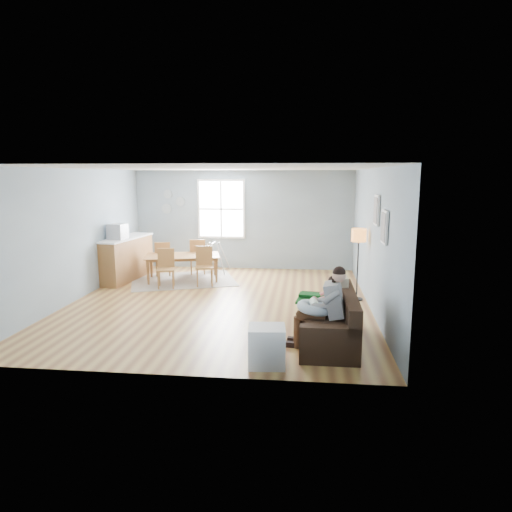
# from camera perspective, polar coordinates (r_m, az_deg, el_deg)

# --- Properties ---
(room) EXTENTS (8.40, 9.40, 3.90)m
(room) POSITION_cam_1_polar(r_m,az_deg,el_deg) (9.08, -4.71, 9.13)
(room) COLOR #935D34
(window) EXTENTS (1.32, 0.08, 1.62)m
(window) POSITION_cam_1_polar(r_m,az_deg,el_deg) (12.62, -4.36, 5.88)
(window) COLOR white
(window) RESTS_ON room
(pictures) EXTENTS (0.05, 1.34, 0.74)m
(pictures) POSITION_cam_1_polar(r_m,az_deg,el_deg) (7.99, 15.27, 4.59)
(pictures) COLOR white
(pictures) RESTS_ON room
(wall_plates) EXTENTS (0.67, 0.02, 0.66)m
(wall_plates) POSITION_cam_1_polar(r_m,az_deg,el_deg) (12.95, -10.52, 6.64)
(wall_plates) COLOR #9EB3BE
(wall_plates) RESTS_ON room
(sofa) EXTENTS (0.84, 1.96, 0.79)m
(sofa) POSITION_cam_1_polar(r_m,az_deg,el_deg) (7.27, 9.37, -8.39)
(sofa) COLOR black
(sofa) RESTS_ON room
(green_throw) EXTENTS (0.99, 0.87, 0.04)m
(green_throw) POSITION_cam_1_polar(r_m,az_deg,el_deg) (7.82, 8.63, -5.32)
(green_throw) COLOR #125121
(green_throw) RESTS_ON sofa
(beige_pillow) EXTENTS (0.14, 0.46, 0.45)m
(beige_pillow) POSITION_cam_1_polar(r_m,az_deg,el_deg) (7.65, 10.80, -4.13)
(beige_pillow) COLOR tan
(beige_pillow) RESTS_ON sofa
(father) EXTENTS (0.91, 0.46, 1.26)m
(father) POSITION_cam_1_polar(r_m,az_deg,el_deg) (6.88, 8.52, -6.00)
(father) COLOR gray
(father) RESTS_ON sofa
(nursing_pillow) EXTENTS (0.58, 0.56, 0.21)m
(nursing_pillow) POSITION_cam_1_polar(r_m,az_deg,el_deg) (6.89, 7.29, -6.43)
(nursing_pillow) COLOR silver
(nursing_pillow) RESTS_ON father
(infant) EXTENTS (0.15, 0.34, 0.13)m
(infant) POSITION_cam_1_polar(r_m,az_deg,el_deg) (6.90, 7.30, -5.81)
(infant) COLOR white
(infant) RESTS_ON nursing_pillow
(toddler) EXTENTS (0.52, 0.26, 0.82)m
(toddler) POSITION_cam_1_polar(r_m,az_deg,el_deg) (7.33, 8.82, -4.99)
(toddler) COLOR white
(toddler) RESTS_ON sofa
(floor_lamp) EXTENTS (0.30, 0.30, 1.49)m
(floor_lamp) POSITION_cam_1_polar(r_m,az_deg,el_deg) (9.55, 12.71, 1.81)
(floor_lamp) COLOR black
(floor_lamp) RESTS_ON room
(storage_cube) EXTENTS (0.53, 0.48, 0.55)m
(storage_cube) POSITION_cam_1_polar(r_m,az_deg,el_deg) (6.31, 1.27, -11.20)
(storage_cube) COLOR white
(storage_cube) RESTS_ON room
(rug) EXTENTS (2.96, 2.61, 0.01)m
(rug) POSITION_cam_1_polar(r_m,az_deg,el_deg) (11.44, -9.08, -2.99)
(rug) COLOR #A59F96
(rug) RESTS_ON room
(dining_table) EXTENTS (1.98, 1.40, 0.63)m
(dining_table) POSITION_cam_1_polar(r_m,az_deg,el_deg) (11.37, -9.12, -1.48)
(dining_table) COLOR brown
(dining_table) RESTS_ON rug
(chair_sw) EXTENTS (0.49, 0.49, 0.90)m
(chair_sw) POSITION_cam_1_polar(r_m,az_deg,el_deg) (10.71, -11.19, -1.20)
(chair_sw) COLOR #966234
(chair_sw) RESTS_ON rug
(chair_se) EXTENTS (0.50, 0.50, 0.92)m
(chair_se) POSITION_cam_1_polar(r_m,az_deg,el_deg) (10.78, -6.48, -0.91)
(chair_se) COLOR #966234
(chair_se) RESTS_ON rug
(chair_nw) EXTENTS (0.49, 0.49, 0.90)m
(chair_nw) POSITION_cam_1_polar(r_m,az_deg,el_deg) (11.91, -11.56, -0.09)
(chair_nw) COLOR #966234
(chair_nw) RESTS_ON rug
(chair_ne) EXTENTS (0.52, 0.52, 0.94)m
(chair_ne) POSITION_cam_1_polar(r_m,az_deg,el_deg) (11.97, -7.32, 0.21)
(chair_ne) COLOR #966234
(chair_ne) RESTS_ON rug
(counter) EXTENTS (0.80, 1.96, 1.07)m
(counter) POSITION_cam_1_polar(r_m,az_deg,el_deg) (11.74, -15.95, -0.26)
(counter) COLOR brown
(counter) RESTS_ON room
(monitor) EXTENTS (0.44, 0.42, 0.36)m
(monitor) POSITION_cam_1_polar(r_m,az_deg,el_deg) (11.32, -16.95, 2.95)
(monitor) COLOR #AFAFB4
(monitor) RESTS_ON counter
(baby_swing) EXTENTS (0.80, 0.81, 0.79)m
(baby_swing) POSITION_cam_1_polar(r_m,az_deg,el_deg) (12.27, -5.33, -0.34)
(baby_swing) COLOR #AFAFB4
(baby_swing) RESTS_ON room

